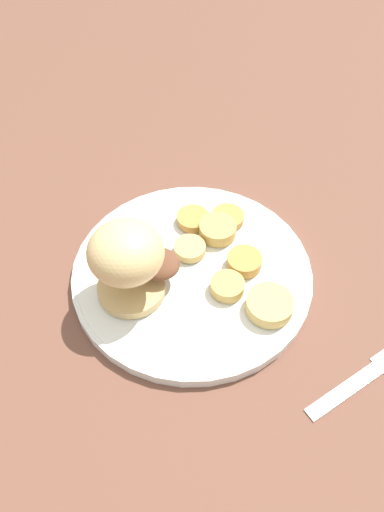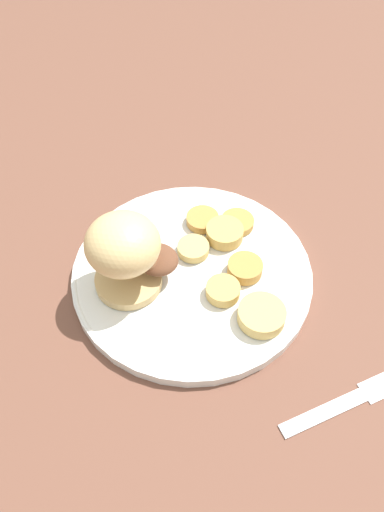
# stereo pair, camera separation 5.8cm
# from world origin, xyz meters

# --- Properties ---
(ground_plane) EXTENTS (4.00, 4.00, 0.00)m
(ground_plane) POSITION_xyz_m (0.00, 0.00, 0.00)
(ground_plane) COLOR brown
(dinner_plate) EXTENTS (0.29, 0.29, 0.02)m
(dinner_plate) POSITION_xyz_m (0.00, 0.00, 0.01)
(dinner_plate) COLOR white
(dinner_plate) RESTS_ON ground_plane
(sandwich) EXTENTS (0.11, 0.10, 0.10)m
(sandwich) POSITION_xyz_m (-0.07, -0.00, 0.07)
(sandwich) COLOR tan
(sandwich) RESTS_ON dinner_plate
(potato_round_0) EXTENTS (0.04, 0.04, 0.01)m
(potato_round_0) POSITION_xyz_m (0.03, 0.07, 0.02)
(potato_round_0) COLOR #BC8942
(potato_round_0) RESTS_ON dinner_plate
(potato_round_1) EXTENTS (0.04, 0.04, 0.01)m
(potato_round_1) POSITION_xyz_m (0.07, 0.06, 0.02)
(potato_round_1) COLOR #BC8942
(potato_round_1) RESTS_ON dinner_plate
(potato_round_2) EXTENTS (0.04, 0.04, 0.01)m
(potato_round_2) POSITION_xyz_m (0.06, -0.01, 0.02)
(potato_round_2) COLOR #BC8942
(potato_round_2) RESTS_ON dinner_plate
(potato_round_3) EXTENTS (0.05, 0.05, 0.02)m
(potato_round_3) POSITION_xyz_m (0.05, 0.04, 0.02)
(potato_round_3) COLOR tan
(potato_round_3) RESTS_ON dinner_plate
(potato_round_4) EXTENTS (0.04, 0.04, 0.01)m
(potato_round_4) POSITION_xyz_m (0.03, -0.04, 0.02)
(potato_round_4) COLOR tan
(potato_round_4) RESTS_ON dinner_plate
(potato_round_5) EXTENTS (0.04, 0.04, 0.01)m
(potato_round_5) POSITION_xyz_m (0.01, 0.03, 0.02)
(potato_round_5) COLOR #DBB766
(potato_round_5) RESTS_ON dinner_plate
(potato_round_6) EXTENTS (0.05, 0.05, 0.02)m
(potato_round_6) POSITION_xyz_m (0.06, -0.08, 0.02)
(potato_round_6) COLOR #DBB766
(potato_round_6) RESTS_ON dinner_plate
(fork) EXTENTS (0.15, 0.06, 0.00)m
(fork) POSITION_xyz_m (0.13, -0.18, 0.00)
(fork) COLOR silver
(fork) RESTS_ON ground_plane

